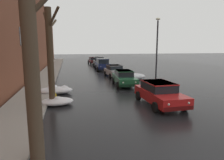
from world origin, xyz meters
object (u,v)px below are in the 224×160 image
at_px(street_lamp_post, 157,48).
at_px(sedan_red_approaching_near_lane, 159,93).
at_px(fire_hydrant, 55,98).
at_px(bare_tree_second_along_sidewalk, 50,53).
at_px(sedan_green_parked_kerbside_close, 124,78).
at_px(suv_darkblue_parked_far_down_block, 102,64).
at_px(suv_grey_queued_behind_truck, 99,61).
at_px(bare_tree_at_the_corner, 30,48).
at_px(sedan_silver_parked_kerbside_mid, 115,71).
at_px(sedan_maroon_at_far_intersection, 94,60).

bearing_deg(street_lamp_post, sedan_red_approaching_near_lane, -113.47).
xyz_separation_m(sedan_red_approaching_near_lane, fire_hydrant, (-6.36, 1.63, -0.40)).
distance_m(bare_tree_second_along_sidewalk, sedan_green_parked_kerbside_close, 8.22).
relative_size(bare_tree_second_along_sidewalk, suv_darkblue_parked_far_down_block, 1.31).
xyz_separation_m(bare_tree_second_along_sidewalk, suv_darkblue_parked_far_down_block, (6.17, 17.42, -2.20)).
bearing_deg(suv_grey_queued_behind_truck, suv_darkblue_parked_far_down_block, -93.64).
xyz_separation_m(suv_darkblue_parked_far_down_block, suv_grey_queued_behind_truck, (0.39, 6.18, 0.00)).
bearing_deg(suv_darkblue_parked_far_down_block, bare_tree_at_the_corner, -104.59).
bearing_deg(sedan_silver_parked_kerbside_mid, fire_hydrant, -121.72).
bearing_deg(street_lamp_post, sedan_green_parked_kerbside_close, 176.21).
relative_size(sedan_red_approaching_near_lane, fire_hydrant, 6.12).
relative_size(suv_grey_queued_behind_truck, street_lamp_post, 0.74).
height_order(sedan_silver_parked_kerbside_mid, suv_darkblue_parked_far_down_block, suv_darkblue_parked_far_down_block).
xyz_separation_m(fire_hydrant, street_lamp_post, (9.05, 4.55, 3.10)).
bearing_deg(sedan_red_approaching_near_lane, suv_darkblue_parked_far_down_block, 90.97).
distance_m(sedan_green_parked_kerbside_close, fire_hydrant, 7.62).
distance_m(sedan_red_approaching_near_lane, sedan_maroon_at_far_intersection, 30.59).
bearing_deg(suv_grey_queued_behind_truck, sedan_maroon_at_far_intersection, 92.39).
distance_m(bare_tree_second_along_sidewalk, suv_darkblue_parked_far_down_block, 18.61).
bearing_deg(street_lamp_post, bare_tree_second_along_sidewalk, -152.44).
height_order(sedan_green_parked_kerbside_close, fire_hydrant, sedan_green_parked_kerbside_close).
xyz_separation_m(bare_tree_second_along_sidewalk, suv_grey_queued_behind_truck, (6.56, 23.60, -2.20)).
xyz_separation_m(sedan_maroon_at_far_intersection, street_lamp_post, (2.84, -24.41, 2.70)).
height_order(sedan_green_parked_kerbside_close, sedan_maroon_at_far_intersection, same).
xyz_separation_m(bare_tree_at_the_corner, fire_hydrant, (0.13, 6.55, -3.18)).
relative_size(bare_tree_at_the_corner, sedan_maroon_at_far_intersection, 1.66).
height_order(sedan_red_approaching_near_lane, sedan_maroon_at_far_intersection, same).
xyz_separation_m(sedan_green_parked_kerbside_close, sedan_silver_parked_kerbside_mid, (0.41, 5.53, -0.00)).
height_order(sedan_silver_parked_kerbside_mid, suv_grey_queued_behind_truck, suv_grey_queued_behind_truck).
relative_size(bare_tree_second_along_sidewalk, suv_grey_queued_behind_truck, 1.27).
bearing_deg(sedan_red_approaching_near_lane, bare_tree_second_along_sidewalk, 167.88).
bearing_deg(bare_tree_at_the_corner, suv_grey_queued_behind_truck, 77.61).
bearing_deg(fire_hydrant, sedan_green_parked_kerbside_close, 38.66).
xyz_separation_m(sedan_silver_parked_kerbside_mid, fire_hydrant, (-6.35, -10.28, -0.39)).
height_order(sedan_red_approaching_near_lane, suv_darkblue_parked_far_down_block, suv_darkblue_parked_far_down_block).
height_order(suv_grey_queued_behind_truck, sedan_maroon_at_far_intersection, suv_grey_queued_behind_truck).
bearing_deg(sedan_silver_parked_kerbside_mid, bare_tree_second_along_sidewalk, -121.62).
bearing_deg(sedan_silver_parked_kerbside_mid, sedan_maroon_at_far_intersection, 90.45).
bearing_deg(bare_tree_second_along_sidewalk, fire_hydrant, 62.66).
relative_size(sedan_red_approaching_near_lane, street_lamp_post, 0.70).
height_order(suv_darkblue_parked_far_down_block, street_lamp_post, street_lamp_post).
relative_size(suv_darkblue_parked_far_down_block, sedan_maroon_at_far_intersection, 1.10).
relative_size(sedan_silver_parked_kerbside_mid, sedan_maroon_at_far_intersection, 1.00).
bearing_deg(suv_grey_queued_behind_truck, bare_tree_second_along_sidewalk, -105.54).
distance_m(bare_tree_second_along_sidewalk, suv_grey_queued_behind_truck, 24.60).
height_order(bare_tree_at_the_corner, sedan_green_parked_kerbside_close, bare_tree_at_the_corner).
distance_m(bare_tree_at_the_corner, sedan_maroon_at_far_intersection, 36.17).
xyz_separation_m(sedan_red_approaching_near_lane, suv_grey_queued_behind_truck, (0.08, 25.00, 0.23)).
height_order(sedan_green_parked_kerbside_close, suv_grey_queued_behind_truck, suv_grey_queued_behind_truck).
relative_size(bare_tree_at_the_corner, fire_hydrant, 9.43).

